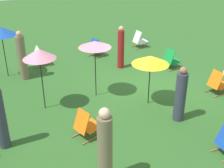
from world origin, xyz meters
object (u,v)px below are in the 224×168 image
Objects in this scene: deckchair_6 at (140,40)px; umbrella_1 at (1,31)px; deckchair_9 at (40,57)px; deckchair_4 at (218,83)px; deckchair_8 at (86,125)px; deckchair_0 at (96,48)px; person_1 at (105,149)px; deckchair_1 at (171,60)px; person_3 at (0,117)px; umbrella_0 at (95,44)px; umbrella_4 at (151,60)px; person_0 at (121,48)px; person_2 at (22,57)px; umbrella_2 at (39,54)px; person_4 at (180,96)px.

umbrella_1 is (-0.43, 6.41, 1.43)m from deckchair_6.
deckchair_6 is 4.99m from deckchair_9.
deckchair_8 is at bearing 92.22° from deckchair_4.
person_1 is (-7.20, 3.22, 0.52)m from deckchair_0.
deckchair_1 is at bearing 174.15° from person_1.
person_3 is (-4.86, 4.93, 0.52)m from deckchair_0.
person_3 is (-1.43, 3.28, -0.93)m from umbrella_0.
umbrella_0 is at bearing 136.36° from deckchair_0.
umbrella_4 is (-4.40, -3.61, -0.29)m from umbrella_1.
umbrella_0 reaches higher than deckchair_4.
deckchair_1 is at bearing -118.72° from deckchair_9.
person_3 is at bearing 31.05° from person_0.
person_2 is at bearing -136.97° from umbrella_1.
umbrella_0 is at bearing 43.70° from umbrella_4.
umbrella_2 is 3.34m from umbrella_4.
umbrella_2 is 2.24m from person_3.
deckchair_4 is 0.97× the size of deckchair_8.
umbrella_1 reaches higher than person_4.
person_0 reaches higher than deckchair_6.
umbrella_4 reaches higher than deckchair_1.
umbrella_0 is at bearing -142.62° from umbrella_1.
deckchair_1 and deckchair_4 have the same top height.
person_2 is (2.53, 1.84, -0.94)m from umbrella_0.
deckchair_6 is at bearing -30.06° from umbrella_4.
person_1 reaches higher than umbrella_4.
person_0 is at bearing 144.40° from person_2.
person_3 is at bearing 133.57° from umbrella_2.
person_2 is 1.02× the size of person_3.
deckchair_4 is 5.03m from deckchair_8.
deckchair_6 is 5.99m from person_2.
umbrella_2 is at bearing 24.95° from person_0.
umbrella_2 reaches higher than umbrella_4.
deckchair_8 is 2.86m from umbrella_4.
umbrella_4 is 0.94× the size of person_0.
person_0 reaches higher than umbrella_4.
person_1 reaches higher than deckchair_4.
person_1 is at bearing 130.89° from umbrella_4.
deckchair_4 and deckchair_9 have the same top height.
umbrella_4 is (0.73, -2.52, 1.14)m from deckchair_8.
umbrella_1 reaches higher than person_1.
umbrella_2 is at bearing 90.26° from deckchair_1.
deckchair_4 is at bearing 173.56° from deckchair_1.
person_2 is (2.55, 0.03, -0.94)m from umbrella_2.
person_0 is (3.78, -3.22, 0.48)m from deckchair_8.
person_0 reaches higher than deckchair_4.
deckchair_6 is 1.00× the size of deckchair_9.
umbrella_2 reaches higher than umbrella_1.
deckchair_9 is at bearing 24.32° from umbrella_4.
umbrella_4 is 0.88× the size of person_1.
umbrella_0 is 1.03× the size of person_2.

